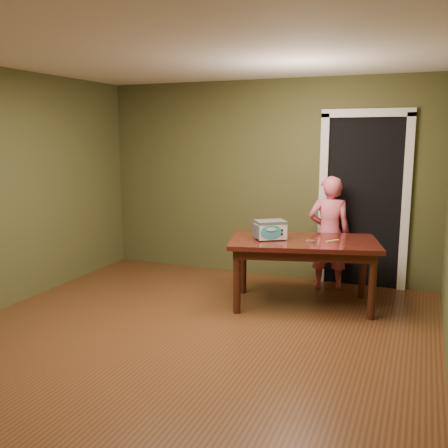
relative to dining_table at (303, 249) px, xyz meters
name	(u,v)px	position (x,y,z in m)	size (l,w,h in m)	color
floor	(181,343)	(-0.79, -1.45, -0.65)	(5.00, 5.00, 0.00)	#593619
room_shell	(177,156)	(-0.79, -1.45, 1.06)	(4.52, 5.02, 2.61)	#434424
doorway	(366,200)	(0.51, 1.33, 0.41)	(1.10, 0.66, 2.25)	black
dining_table	(303,249)	(0.00, 0.00, 0.00)	(1.77, 1.27, 0.75)	black
toy_oven	(270,229)	(-0.35, -0.12, 0.21)	(0.40, 0.37, 0.21)	#4C4F54
baking_pan	(310,241)	(0.09, -0.10, 0.11)	(0.10, 0.10, 0.02)	silver
spatula	(333,241)	(0.31, 0.05, 0.10)	(0.18, 0.03, 0.01)	#E3CD62
child	(329,233)	(0.14, 0.75, 0.05)	(0.51, 0.34, 1.40)	#E85F75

